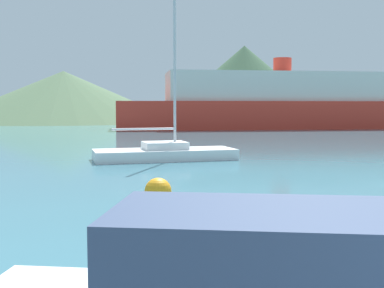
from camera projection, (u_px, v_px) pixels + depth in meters
sailboat_middle at (165, 152)px, 21.18m from camera, size 6.39×2.91×8.03m
ferry_distant at (282, 104)px, 52.27m from camera, size 35.73×8.49×7.60m
buoy_marker at (158, 204)px, 9.70m from camera, size 0.78×0.78×0.90m
hill_central at (64, 96)px, 76.44m from camera, size 37.04×37.04×8.01m
hill_east at (244, 83)px, 86.61m from camera, size 31.21×31.21×13.30m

